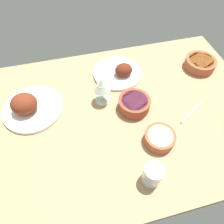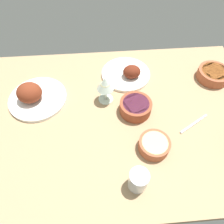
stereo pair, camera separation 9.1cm
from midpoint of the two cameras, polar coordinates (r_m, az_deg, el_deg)
The scene contains 9 objects.
dining_table at distance 94.33cm, azimuth -2.76°, elevation -1.63°, with size 140.00×90.00×4.00cm, color tan.
plate_near_viewer at distance 100.46cm, azimuth -24.57°, elevation 1.27°, with size 26.97×26.97×10.38cm.
plate_center_main at distance 108.26cm, azimuth -0.45°, elevation 10.91°, with size 25.15×25.15×7.86cm.
bowl_soup at distance 119.84cm, azimuth 21.27°, elevation 12.40°, with size 15.89×15.89×5.11cm.
bowl_potatoes at distance 84.52cm, azimuth 10.08°, elevation -7.35°, with size 12.43×12.43×4.70cm.
bowl_onions at distance 92.60cm, azimuth 3.39°, elevation 2.15°, with size 14.29×14.29×5.70cm.
wine_glass at distance 90.66cm, azimuth -5.71°, elevation 7.06°, with size 7.60×7.60×14.00cm.
water_tumbler at distance 75.49cm, azimuth 7.65°, elevation -17.13°, with size 6.83×6.83×9.45cm, color silver.
spoon_loose at distance 98.01cm, azimuth 18.79°, elevation -0.30°, with size 16.09×0.90×0.80cm, color silver.
Camera 1 is at (-13.35, -52.25, 79.53)cm, focal length 32.91 mm.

